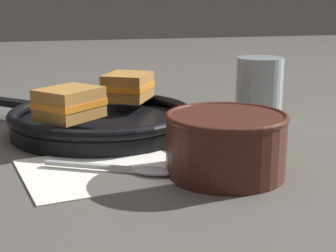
# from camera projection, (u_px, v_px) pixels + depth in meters

# --- Properties ---
(ground_plane) EXTENTS (4.00, 4.00, 0.00)m
(ground_plane) POSITION_uv_depth(u_px,v_px,m) (162.00, 155.00, 0.73)
(ground_plane) COLOR #56514C
(napkin) EXTENTS (0.23, 0.21, 0.00)m
(napkin) POSITION_uv_depth(u_px,v_px,m) (103.00, 169.00, 0.67)
(napkin) COLOR white
(napkin) RESTS_ON ground_plane
(soup_bowl) EXTENTS (0.15, 0.15, 0.08)m
(soup_bowl) POSITION_uv_depth(u_px,v_px,m) (226.00, 140.00, 0.64)
(soup_bowl) COLOR #4C2319
(soup_bowl) RESTS_ON ground_plane
(spoon) EXTENTS (0.16, 0.10, 0.01)m
(spoon) POSITION_uv_depth(u_px,v_px,m) (134.00, 169.00, 0.65)
(spoon) COLOR #B7B7BC
(spoon) RESTS_ON napkin
(skillet) EXTENTS (0.36, 0.35, 0.04)m
(skillet) POSITION_uv_depth(u_px,v_px,m) (101.00, 120.00, 0.85)
(skillet) COLOR black
(skillet) RESTS_ON ground_plane
(sandwich_near_left) EXTENTS (0.12, 0.11, 0.05)m
(sandwich_near_left) POSITION_uv_depth(u_px,v_px,m) (69.00, 103.00, 0.77)
(sandwich_near_left) COLOR #B27A38
(sandwich_near_left) RESTS_ON skillet
(sandwich_near_right) EXTENTS (0.11, 0.11, 0.05)m
(sandwich_near_right) POSITION_uv_depth(u_px,v_px,m) (128.00, 86.00, 0.91)
(sandwich_near_right) COLOR #B27A38
(sandwich_near_right) RESTS_ON skillet
(drinking_glass) EXTENTS (0.08, 0.08, 0.12)m
(drinking_glass) POSITION_uv_depth(u_px,v_px,m) (259.00, 93.00, 0.88)
(drinking_glass) COLOR silver
(drinking_glass) RESTS_ON ground_plane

